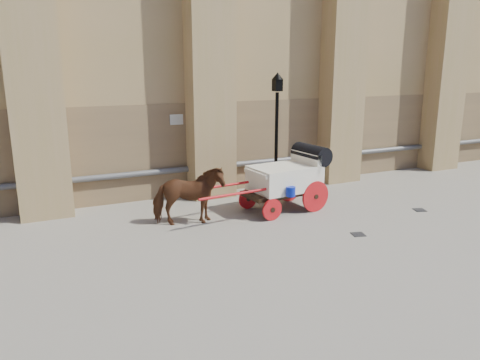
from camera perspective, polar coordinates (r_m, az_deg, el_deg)
name	(u,v)px	position (r m, az deg, el deg)	size (l,w,h in m)	color
ground	(295,225)	(12.70, 6.76, -5.42)	(90.00, 90.00, 0.00)	gray
horse	(188,196)	(12.48, -6.30, -1.96)	(0.85, 1.86, 1.57)	brown
carriage	(289,176)	(13.76, 5.95, 0.49)	(4.34, 1.64, 1.86)	black
street_lamp	(277,131)	(15.15, 4.47, 6.02)	(0.37, 0.37, 3.94)	black
drain_grate_near	(358,234)	(12.26, 14.22, -6.45)	(0.32, 0.32, 0.01)	black
drain_grate_far	(420,210)	(14.80, 21.05, -3.43)	(0.32, 0.32, 0.01)	black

